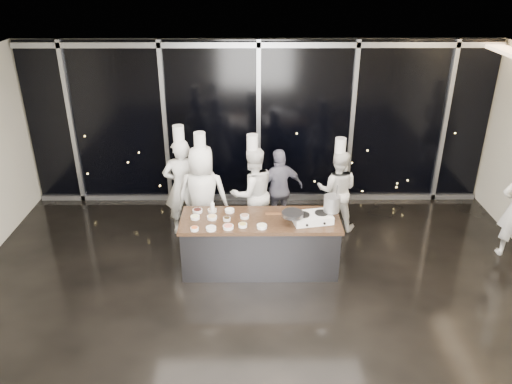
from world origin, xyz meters
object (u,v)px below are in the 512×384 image
frying_pan (292,214)px  chef_far_left (182,186)px  demo_counter (260,244)px  chef_left (203,195)px  stock_pot (332,204)px  guest (280,190)px  chef_right (337,190)px  stove (312,218)px  chef_center (253,192)px

frying_pan → chef_far_left: bearing=132.2°
demo_counter → chef_left: 1.35m
stock_pot → chef_far_left: 2.72m
chef_far_left → frying_pan: bearing=133.7°
guest → frying_pan: bearing=73.0°
demo_counter → chef_far_left: bearing=138.8°
chef_left → guest: 1.43m
chef_right → demo_counter: bearing=55.0°
chef_left → guest: chef_left is taller
chef_far_left → guest: 1.73m
chef_far_left → chef_left: same height
frying_pan → chef_right: bearing=46.8°
stove → stock_pot: 0.37m
frying_pan → chef_left: bearing=134.1°
stock_pot → chef_right: 1.42m
chef_center → frying_pan: bearing=92.4°
chef_right → stove: bearing=78.1°
stove → chef_center: size_ratio=0.34×
stove → chef_left: 1.97m
frying_pan → guest: (-0.11, 1.50, -0.30)m
frying_pan → chef_far_left: 2.27m
chef_far_left → stove: bearing=139.4°
frying_pan → stock_pot: (0.61, 0.15, 0.10)m
stove → chef_center: 1.46m
demo_counter → chef_right: chef_right is taller
chef_far_left → chef_center: 1.24m
demo_counter → chef_right: size_ratio=1.42×
chef_left → guest: size_ratio=1.32×
stove → stock_pot: stock_pot is taller
chef_left → chef_right: (2.36, 0.49, -0.13)m
frying_pan → chef_right: size_ratio=0.34×
frying_pan → chef_left: 1.75m
chef_center → guest: chef_center is taller
chef_left → guest: (1.33, 0.51, -0.14)m
chef_left → chef_right: bearing=-164.7°
chef_far_left → chef_right: 2.75m
chef_far_left → guest: bearing=175.2°
stock_pot → chef_center: size_ratio=0.13×
frying_pan → guest: bearing=82.8°
demo_counter → chef_far_left: size_ratio=1.22×
guest → stove: bearing=85.3°
stock_pot → chef_center: (-1.20, 1.06, -0.32)m
guest → chef_right: size_ratio=0.88×
stove → chef_far_left: size_ratio=0.32×
stock_pot → chef_right: bearing=76.9°
demo_counter → frying_pan: 0.79m
guest → chef_left: bearing=-0.2°
chef_far_left → chef_right: bearing=173.0°
stock_pot → guest: guest is taller
chef_far_left → chef_center: (1.23, -0.13, -0.07)m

